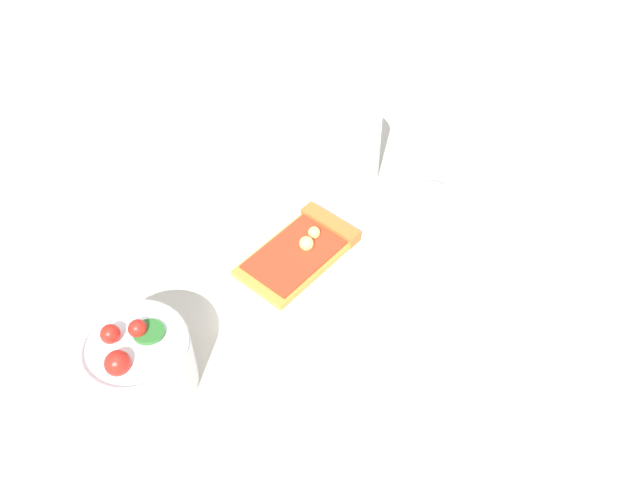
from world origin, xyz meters
TOP-DOWN VIEW (x-y plane):
  - ground_plane at (0.00, 0.00)m, footprint 2.40×2.40m
  - plate at (0.04, -0.05)m, footprint 0.25×0.25m
  - pizza_slice_main at (0.07, -0.03)m, footprint 0.16×0.14m
  - salad_bowl at (-0.13, 0.11)m, footprint 0.11×0.11m
  - soda_glass at (0.23, -0.06)m, footprint 0.08×0.08m
  - pepper_shaker at (0.16, -0.17)m, footprint 0.04×0.04m

SIDE VIEW (x-z plane):
  - ground_plane at x=0.00m, z-range 0.00..0.00m
  - plate at x=0.04m, z-range 0.00..0.01m
  - pizza_slice_main at x=0.07m, z-range 0.01..0.03m
  - pepper_shaker at x=0.16m, z-range 0.00..0.06m
  - salad_bowl at x=-0.13m, z-range 0.00..0.08m
  - soda_glass at x=0.23m, z-range 0.00..0.10m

